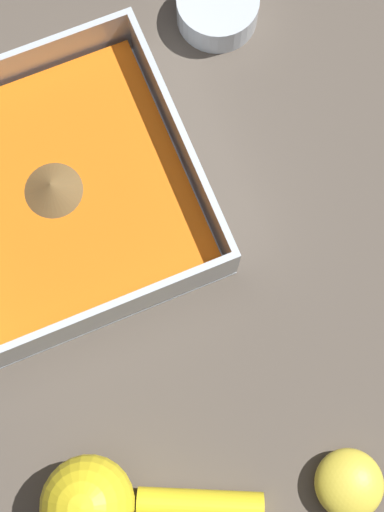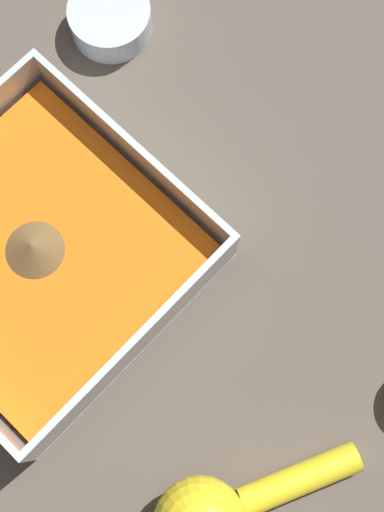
{
  "view_description": "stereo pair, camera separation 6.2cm",
  "coord_description": "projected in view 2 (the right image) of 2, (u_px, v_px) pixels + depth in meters",
  "views": [
    {
      "loc": [
        -0.23,
        -0.02,
        0.64
      ],
      "look_at": [
        -0.09,
        -0.08,
        0.03
      ],
      "focal_mm": 50.0,
      "sensor_mm": 36.0,
      "label": 1
    },
    {
      "loc": [
        -0.19,
        0.03,
        0.64
      ],
      "look_at": [
        -0.09,
        -0.08,
        0.03
      ],
      "focal_mm": 50.0,
      "sensor_mm": 36.0,
      "label": 2
    }
  ],
  "objects": [
    {
      "name": "ground_plane",
      "position": [
        64.0,
        260.0,
        0.65
      ],
      "size": [
        4.0,
        4.0,
        0.0
      ],
      "primitive_type": "plane",
      "color": "brown"
    },
    {
      "name": "square_dish",
      "position": [
        38.0,
        254.0,
        0.63
      ],
      "size": [
        0.25,
        0.25,
        0.07
      ],
      "color": "silver",
      "rests_on": "ground_plane"
    },
    {
      "name": "spice_bowl",
      "position": [
        110.0,
        20.0,
        0.7
      ],
      "size": [
        0.08,
        0.08,
        0.03
      ],
      "color": "silver",
      "rests_on": "ground_plane"
    }
  ]
}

